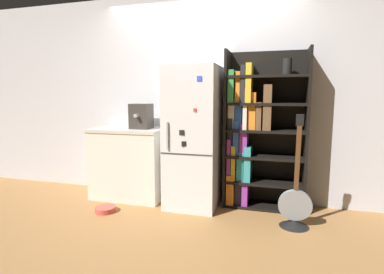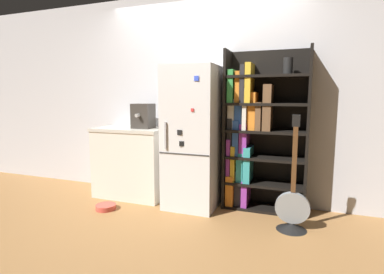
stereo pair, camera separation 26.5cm
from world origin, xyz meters
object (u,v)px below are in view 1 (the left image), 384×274
Objects in this scene: espresso_machine at (141,116)px; pet_bowl at (105,209)px; refrigerator at (194,137)px; bookshelf at (254,133)px; guitar at (295,211)px.

espresso_machine is 1.19m from pet_bowl.
refrigerator is at bearing -4.15° from espresso_machine.
bookshelf is at bearing 14.22° from refrigerator.
refrigerator is at bearing 164.06° from guitar.
pet_bowl is at bearing -157.02° from bookshelf.
espresso_machine is (-1.40, -0.12, 0.18)m from bookshelf.
refrigerator is 0.90× the size of bookshelf.
refrigerator reaches higher than guitar.
bookshelf is 1.60× the size of guitar.
espresso_machine is at bearing -174.92° from bookshelf.
guitar is (1.15, -0.33, -0.66)m from refrigerator.
pet_bowl is (-0.21, -0.56, -1.03)m from espresso_machine.
refrigerator is 0.74m from espresso_machine.
guitar is at bearing -11.58° from espresso_machine.
bookshelf reaches higher than espresso_machine.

